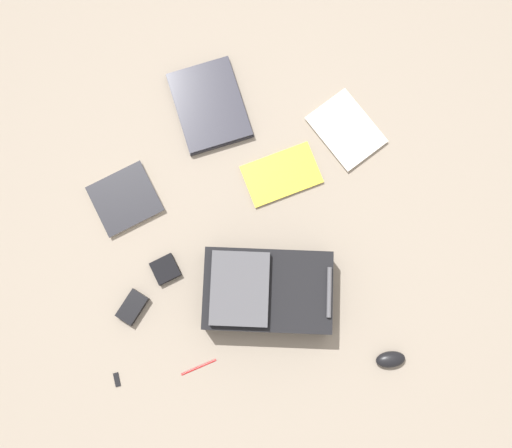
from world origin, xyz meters
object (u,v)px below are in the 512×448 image
Objects in this scene: laptop at (210,105)px; pen_black at (199,367)px; computer_mouse at (390,359)px; earbud_pouch at (165,269)px; book_comic at (346,130)px; book_red at (125,199)px; power_brick at (132,307)px; backpack at (266,291)px; book_manual at (281,175)px; usb_stick at (117,380)px.

laptop is 2.73× the size of pen_black.
earbud_pouch is (-0.43, -0.74, -0.01)m from computer_mouse.
book_red reaches higher than book_comic.
backpack is at bearing 87.87° from power_brick.
laptop is at bearing -143.44° from book_manual.
computer_mouse reaches higher than book_red.
backpack is 0.44m from book_manual.
book_comic is at bearing 119.35° from earbud_pouch.
book_comic is 6.67× the size of usb_stick.
computer_mouse is at bearing 83.52° from pen_black.
laptop is at bearing 157.31° from earbud_pouch.
power_brick reaches higher than pen_black.
laptop reaches higher than book_comic.
book_manual is 1.08× the size of book_red.
usb_stick is at bearing -9.65° from book_red.
power_brick is 0.85× the size of pen_black.
earbud_pouch is (-0.12, 0.13, -0.00)m from power_brick.
pen_black is at bearing 39.70° from power_brick.
earbud_pouch is (0.58, -0.24, -0.00)m from laptop.
backpack is at bearing -125.22° from computer_mouse.
book_manual reaches higher than pen_black.
book_manual is (0.30, 0.22, -0.01)m from laptop.
laptop is at bearing -172.00° from backpack.
earbud_pouch is 1.81× the size of usb_stick.
earbud_pouch is (-0.36, -0.07, 0.01)m from pen_black.
pen_black is (0.24, 0.20, -0.01)m from power_brick.
book_manual is 0.94× the size of book_comic.
laptop is 1.20× the size of book_manual.
computer_mouse is at bearing 69.85° from power_brick.
computer_mouse is (0.30, 0.39, -0.05)m from backpack.
earbud_pouch is at bearing -60.65° from book_comic.
usb_stick is at bearing -68.44° from backpack.
computer_mouse is (0.72, 0.27, 0.01)m from book_manual.
book_manual is at bearing 36.56° from laptop.
book_manual is 0.55m from earbud_pouch.
laptop is at bearing 130.67° from book_red.
power_brick is at bearing -140.30° from pen_black.
book_comic is at bearing 116.32° from book_manual.
backpack reaches higher than usb_stick.
pen_black is at bearing -31.94° from book_manual.
book_comic is 3.67× the size of earbud_pouch.
earbud_pouch is at bearing -22.69° from laptop.
backpack is 1.51× the size of book_comic.
laptop reaches higher than usb_stick.
backpack is 0.62m from book_red.
laptop is 0.63m from earbud_pouch.
pen_black and usb_stick have the same top height.
power_brick is at bearing -92.13° from backpack.
backpack is 4.69× the size of computer_mouse.
computer_mouse reaches higher than laptop.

